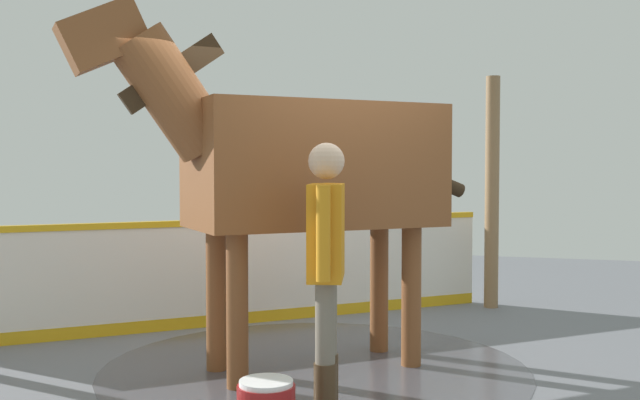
# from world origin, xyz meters

# --- Properties ---
(ground_plane) EXTENTS (16.00, 16.00, 0.02)m
(ground_plane) POSITION_xyz_m (0.00, 0.00, -0.01)
(ground_plane) COLOR slate
(wet_patch) EXTENTS (3.43, 3.43, 0.00)m
(wet_patch) POSITION_xyz_m (-0.03, -0.11, 0.00)
(wet_patch) COLOR #4C4C54
(wet_patch) RESTS_ON ground
(barrier_wall) EXTENTS (4.36, 3.87, 1.08)m
(barrier_wall) POSITION_xyz_m (-1.26, 1.28, 0.50)
(barrier_wall) COLOR white
(barrier_wall) RESTS_ON ground
(roof_post_far) EXTENTS (0.16, 0.16, 2.65)m
(roof_post_far) POSITION_xyz_m (1.15, 2.94, 1.33)
(roof_post_far) COLOR olive
(roof_post_far) RESTS_ON ground
(horse) EXTENTS (2.66, 2.40, 2.81)m
(horse) POSITION_xyz_m (-0.13, -0.20, 1.64)
(horse) COLOR brown
(horse) RESTS_ON ground
(handler) EXTENTS (0.33, 0.69, 1.77)m
(handler) POSITION_xyz_m (0.36, -1.11, 1.03)
(handler) COLOR #47331E
(handler) RESTS_ON ground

